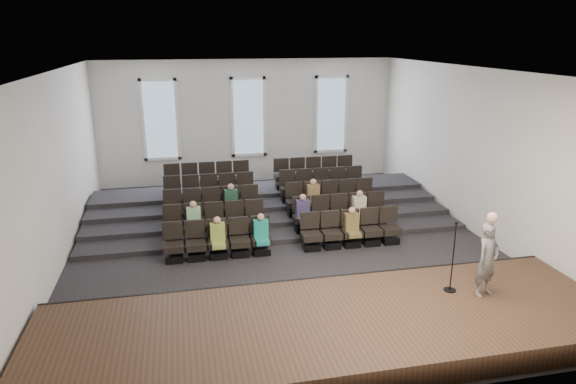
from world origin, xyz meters
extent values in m
plane|color=black|center=(0.00, 0.00, 0.00)|extent=(14.00, 14.00, 0.00)
cube|color=white|center=(0.00, 0.00, 5.01)|extent=(12.00, 14.00, 0.02)
cube|color=white|center=(0.00, 7.02, 2.50)|extent=(12.00, 0.04, 5.00)
cube|color=white|center=(0.00, -7.02, 2.50)|extent=(12.00, 0.04, 5.00)
cube|color=white|center=(-6.02, 0.00, 2.50)|extent=(0.04, 14.00, 5.00)
cube|color=white|center=(6.02, 0.00, 2.50)|extent=(0.04, 14.00, 5.00)
cube|color=#43291C|center=(0.00, -5.10, 0.25)|extent=(11.80, 3.60, 0.50)
cube|color=black|center=(0.00, -3.33, 0.25)|extent=(11.80, 0.06, 0.52)
cube|color=black|center=(0.00, 2.33, 0.07)|extent=(11.80, 4.80, 0.15)
cube|color=black|center=(0.00, 2.85, 0.15)|extent=(11.80, 3.75, 0.30)
cube|color=black|center=(0.00, 3.38, 0.22)|extent=(11.80, 2.70, 0.45)
cube|color=black|center=(0.00, 3.90, 0.30)|extent=(11.80, 1.65, 0.60)
cube|color=black|center=(-3.13, -0.60, 0.10)|extent=(0.47, 0.43, 0.20)
cube|color=black|center=(-3.13, -0.60, 0.41)|extent=(0.55, 0.50, 0.19)
cube|color=black|center=(-3.13, -0.39, 0.82)|extent=(0.55, 0.08, 0.50)
cube|color=black|center=(-2.53, -0.60, 0.10)|extent=(0.47, 0.43, 0.20)
cube|color=black|center=(-2.53, -0.60, 0.41)|extent=(0.55, 0.50, 0.19)
cube|color=black|center=(-2.53, -0.39, 0.82)|extent=(0.55, 0.08, 0.50)
cube|color=black|center=(-1.93, -0.60, 0.10)|extent=(0.47, 0.43, 0.20)
cube|color=black|center=(-1.93, -0.60, 0.41)|extent=(0.55, 0.50, 0.19)
cube|color=black|center=(-1.93, -0.39, 0.82)|extent=(0.55, 0.08, 0.50)
cube|color=black|center=(-1.33, -0.60, 0.10)|extent=(0.47, 0.43, 0.20)
cube|color=black|center=(-1.33, -0.60, 0.41)|extent=(0.55, 0.50, 0.19)
cube|color=black|center=(-1.33, -0.39, 0.82)|extent=(0.55, 0.08, 0.50)
cube|color=black|center=(-0.73, -0.60, 0.10)|extent=(0.47, 0.43, 0.20)
cube|color=black|center=(-0.73, -0.60, 0.41)|extent=(0.55, 0.50, 0.19)
cube|color=black|center=(-0.73, -0.39, 0.82)|extent=(0.55, 0.08, 0.50)
cube|color=black|center=(0.73, -0.60, 0.10)|extent=(0.47, 0.43, 0.20)
cube|color=black|center=(0.73, -0.60, 0.41)|extent=(0.55, 0.50, 0.19)
cube|color=black|center=(0.73, -0.39, 0.82)|extent=(0.55, 0.08, 0.50)
cube|color=black|center=(1.33, -0.60, 0.10)|extent=(0.47, 0.43, 0.20)
cube|color=black|center=(1.33, -0.60, 0.41)|extent=(0.55, 0.50, 0.19)
cube|color=black|center=(1.33, -0.39, 0.82)|extent=(0.55, 0.08, 0.50)
cube|color=black|center=(1.93, -0.60, 0.10)|extent=(0.47, 0.43, 0.20)
cube|color=black|center=(1.93, -0.60, 0.41)|extent=(0.55, 0.50, 0.19)
cube|color=black|center=(1.93, -0.39, 0.82)|extent=(0.55, 0.08, 0.50)
cube|color=black|center=(2.53, -0.60, 0.10)|extent=(0.47, 0.43, 0.20)
cube|color=black|center=(2.53, -0.60, 0.41)|extent=(0.55, 0.50, 0.19)
cube|color=black|center=(2.53, -0.39, 0.82)|extent=(0.55, 0.08, 0.50)
cube|color=black|center=(3.13, -0.60, 0.10)|extent=(0.47, 0.43, 0.20)
cube|color=black|center=(3.13, -0.60, 0.41)|extent=(0.55, 0.50, 0.19)
cube|color=black|center=(3.13, -0.39, 0.82)|extent=(0.55, 0.08, 0.50)
cube|color=black|center=(-3.13, 0.45, 0.25)|extent=(0.47, 0.43, 0.20)
cube|color=black|center=(-3.13, 0.45, 0.56)|extent=(0.55, 0.50, 0.19)
cube|color=black|center=(-3.13, 0.66, 0.97)|extent=(0.55, 0.08, 0.50)
cube|color=black|center=(-2.53, 0.45, 0.25)|extent=(0.47, 0.43, 0.20)
cube|color=black|center=(-2.53, 0.45, 0.56)|extent=(0.55, 0.50, 0.19)
cube|color=black|center=(-2.53, 0.66, 0.97)|extent=(0.55, 0.08, 0.50)
cube|color=black|center=(-1.93, 0.45, 0.25)|extent=(0.47, 0.43, 0.20)
cube|color=black|center=(-1.93, 0.45, 0.56)|extent=(0.55, 0.50, 0.19)
cube|color=black|center=(-1.93, 0.66, 0.97)|extent=(0.55, 0.08, 0.50)
cube|color=black|center=(-1.33, 0.45, 0.25)|extent=(0.47, 0.43, 0.20)
cube|color=black|center=(-1.33, 0.45, 0.56)|extent=(0.55, 0.50, 0.19)
cube|color=black|center=(-1.33, 0.66, 0.97)|extent=(0.55, 0.08, 0.50)
cube|color=black|center=(-0.73, 0.45, 0.25)|extent=(0.47, 0.43, 0.20)
cube|color=black|center=(-0.73, 0.45, 0.56)|extent=(0.55, 0.50, 0.19)
cube|color=black|center=(-0.73, 0.66, 0.97)|extent=(0.55, 0.08, 0.50)
cube|color=black|center=(0.73, 0.45, 0.25)|extent=(0.47, 0.43, 0.20)
cube|color=black|center=(0.73, 0.45, 0.56)|extent=(0.55, 0.50, 0.19)
cube|color=black|center=(0.73, 0.66, 0.97)|extent=(0.55, 0.08, 0.50)
cube|color=black|center=(1.33, 0.45, 0.25)|extent=(0.47, 0.43, 0.20)
cube|color=black|center=(1.33, 0.45, 0.56)|extent=(0.55, 0.50, 0.19)
cube|color=black|center=(1.33, 0.66, 0.97)|extent=(0.55, 0.08, 0.50)
cube|color=black|center=(1.93, 0.45, 0.25)|extent=(0.47, 0.43, 0.20)
cube|color=black|center=(1.93, 0.45, 0.56)|extent=(0.55, 0.50, 0.19)
cube|color=black|center=(1.93, 0.66, 0.97)|extent=(0.55, 0.08, 0.50)
cube|color=black|center=(2.53, 0.45, 0.25)|extent=(0.47, 0.43, 0.20)
cube|color=black|center=(2.53, 0.45, 0.56)|extent=(0.55, 0.50, 0.19)
cube|color=black|center=(2.53, 0.66, 0.97)|extent=(0.55, 0.08, 0.50)
cube|color=black|center=(3.13, 0.45, 0.25)|extent=(0.47, 0.43, 0.20)
cube|color=black|center=(3.13, 0.45, 0.56)|extent=(0.55, 0.50, 0.19)
cube|color=black|center=(3.13, 0.66, 0.97)|extent=(0.55, 0.08, 0.50)
cube|color=black|center=(-3.13, 1.50, 0.40)|extent=(0.47, 0.42, 0.20)
cube|color=black|center=(-3.13, 1.50, 0.71)|extent=(0.55, 0.50, 0.19)
cube|color=black|center=(-3.13, 1.71, 1.12)|extent=(0.55, 0.08, 0.50)
cube|color=black|center=(-2.53, 1.50, 0.40)|extent=(0.47, 0.42, 0.20)
cube|color=black|center=(-2.53, 1.50, 0.71)|extent=(0.55, 0.50, 0.19)
cube|color=black|center=(-2.53, 1.71, 1.12)|extent=(0.55, 0.08, 0.50)
cube|color=black|center=(-1.93, 1.50, 0.40)|extent=(0.47, 0.42, 0.20)
cube|color=black|center=(-1.93, 1.50, 0.71)|extent=(0.55, 0.50, 0.19)
cube|color=black|center=(-1.93, 1.71, 1.12)|extent=(0.55, 0.08, 0.50)
cube|color=black|center=(-1.33, 1.50, 0.40)|extent=(0.47, 0.42, 0.20)
cube|color=black|center=(-1.33, 1.50, 0.71)|extent=(0.55, 0.50, 0.19)
cube|color=black|center=(-1.33, 1.71, 1.12)|extent=(0.55, 0.08, 0.50)
cube|color=black|center=(-0.73, 1.50, 0.40)|extent=(0.47, 0.42, 0.20)
cube|color=black|center=(-0.73, 1.50, 0.71)|extent=(0.55, 0.50, 0.19)
cube|color=black|center=(-0.73, 1.71, 1.12)|extent=(0.55, 0.08, 0.50)
cube|color=black|center=(0.73, 1.50, 0.40)|extent=(0.47, 0.42, 0.20)
cube|color=black|center=(0.73, 1.50, 0.71)|extent=(0.55, 0.50, 0.19)
cube|color=black|center=(0.73, 1.71, 1.12)|extent=(0.55, 0.08, 0.50)
cube|color=black|center=(1.33, 1.50, 0.40)|extent=(0.47, 0.42, 0.20)
cube|color=black|center=(1.33, 1.50, 0.71)|extent=(0.55, 0.50, 0.19)
cube|color=black|center=(1.33, 1.71, 1.12)|extent=(0.55, 0.08, 0.50)
cube|color=black|center=(1.93, 1.50, 0.40)|extent=(0.47, 0.42, 0.20)
cube|color=black|center=(1.93, 1.50, 0.71)|extent=(0.55, 0.50, 0.19)
cube|color=black|center=(1.93, 1.71, 1.12)|extent=(0.55, 0.08, 0.50)
cube|color=black|center=(2.53, 1.50, 0.40)|extent=(0.47, 0.42, 0.20)
cube|color=black|center=(2.53, 1.50, 0.71)|extent=(0.55, 0.50, 0.19)
cube|color=black|center=(2.53, 1.71, 1.12)|extent=(0.55, 0.08, 0.50)
cube|color=black|center=(3.13, 1.50, 0.40)|extent=(0.47, 0.42, 0.20)
cube|color=black|center=(3.13, 1.50, 0.71)|extent=(0.55, 0.50, 0.19)
cube|color=black|center=(3.13, 1.71, 1.12)|extent=(0.55, 0.08, 0.50)
cube|color=black|center=(-3.13, 2.55, 0.55)|extent=(0.47, 0.42, 0.20)
cube|color=black|center=(-3.13, 2.55, 0.86)|extent=(0.55, 0.50, 0.19)
cube|color=black|center=(-3.13, 2.76, 1.27)|extent=(0.55, 0.08, 0.50)
cube|color=black|center=(-2.53, 2.55, 0.55)|extent=(0.47, 0.42, 0.20)
cube|color=black|center=(-2.53, 2.55, 0.86)|extent=(0.55, 0.50, 0.19)
cube|color=black|center=(-2.53, 2.76, 1.27)|extent=(0.55, 0.08, 0.50)
cube|color=black|center=(-1.93, 2.55, 0.55)|extent=(0.47, 0.42, 0.20)
cube|color=black|center=(-1.93, 2.55, 0.86)|extent=(0.55, 0.50, 0.19)
cube|color=black|center=(-1.93, 2.76, 1.27)|extent=(0.55, 0.08, 0.50)
cube|color=black|center=(-1.33, 2.55, 0.55)|extent=(0.47, 0.42, 0.20)
cube|color=black|center=(-1.33, 2.55, 0.86)|extent=(0.55, 0.50, 0.19)
cube|color=black|center=(-1.33, 2.76, 1.27)|extent=(0.55, 0.08, 0.50)
cube|color=black|center=(-0.73, 2.55, 0.55)|extent=(0.47, 0.42, 0.20)
cube|color=black|center=(-0.73, 2.55, 0.86)|extent=(0.55, 0.50, 0.19)
cube|color=black|center=(-0.73, 2.76, 1.27)|extent=(0.55, 0.08, 0.50)
cube|color=black|center=(0.73, 2.55, 0.55)|extent=(0.47, 0.42, 0.20)
cube|color=black|center=(0.73, 2.55, 0.86)|extent=(0.55, 0.50, 0.19)
cube|color=black|center=(0.73, 2.76, 1.27)|extent=(0.55, 0.08, 0.50)
cube|color=black|center=(1.33, 2.55, 0.55)|extent=(0.47, 0.42, 0.20)
cube|color=black|center=(1.33, 2.55, 0.86)|extent=(0.55, 0.50, 0.19)
cube|color=black|center=(1.33, 2.76, 1.27)|extent=(0.55, 0.08, 0.50)
cube|color=black|center=(1.93, 2.55, 0.55)|extent=(0.47, 0.42, 0.20)
cube|color=black|center=(1.93, 2.55, 0.86)|extent=(0.55, 0.50, 0.19)
cube|color=black|center=(1.93, 2.76, 1.27)|extent=(0.55, 0.08, 0.50)
cube|color=black|center=(2.53, 2.55, 0.55)|extent=(0.47, 0.42, 0.20)
cube|color=black|center=(2.53, 2.55, 0.86)|extent=(0.55, 0.50, 0.19)
cube|color=black|center=(2.53, 2.76, 1.27)|extent=(0.55, 0.08, 0.50)
cube|color=black|center=(3.13, 2.55, 0.55)|extent=(0.47, 0.42, 0.20)
cube|color=black|center=(3.13, 2.55, 0.86)|extent=(0.55, 0.50, 0.19)
cube|color=black|center=(3.13, 2.76, 1.27)|extent=(0.55, 0.08, 0.50)
cube|color=black|center=(-3.13, 3.60, 0.70)|extent=(0.47, 0.42, 0.20)
cube|color=black|center=(-3.13, 3.60, 1.01)|extent=(0.55, 0.50, 0.19)
cube|color=black|center=(-3.13, 3.81, 1.42)|extent=(0.55, 0.08, 0.50)
cube|color=black|center=(-2.53, 3.60, 0.70)|extent=(0.47, 0.42, 0.20)
cube|color=black|center=(-2.53, 3.60, 1.01)|extent=(0.55, 0.50, 0.19)
cube|color=black|center=(-2.53, 3.81, 1.42)|extent=(0.55, 0.08, 0.50)
cube|color=black|center=(-1.93, 3.60, 0.70)|extent=(0.47, 0.42, 0.20)
cube|color=black|center=(-1.93, 3.60, 1.01)|extent=(0.55, 0.50, 0.19)
cube|color=black|center=(-1.93, 3.81, 1.42)|extent=(0.55, 0.08, 0.50)
cube|color=black|center=(-1.33, 3.60, 0.70)|extent=(0.47, 0.42, 0.20)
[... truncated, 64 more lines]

